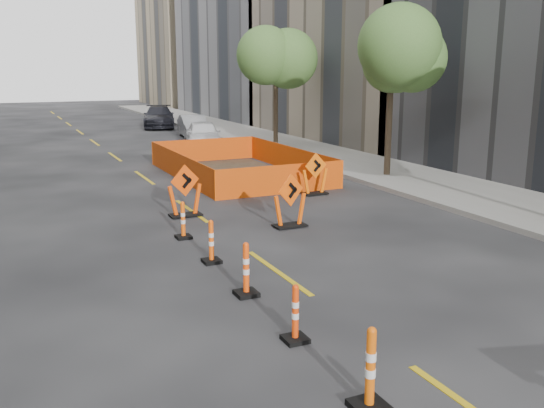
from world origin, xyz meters
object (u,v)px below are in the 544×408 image
parked_car_mid (193,127)px  parked_car_far (159,117)px  channelizer_2 (370,369)px  channelizer_6 (183,220)px  channelizer_4 (246,269)px  channelizer_5 (211,241)px  chevron_sign_right (315,174)px  channelizer_3 (295,313)px  parked_car_near (203,135)px  chevron_sign_left (185,191)px  chevron_sign_center (290,200)px

parked_car_mid → parked_car_far: bearing=100.9°
channelizer_2 → channelizer_6: (0.12, 8.43, -0.09)m
channelizer_2 → channelizer_4: channelizer_2 is taller
channelizer_5 → chevron_sign_right: bearing=44.2°
channelizer_6 → channelizer_2: bearing=-90.8°
channelizer_3 → chevron_sign_right: bearing=59.7°
parked_car_near → parked_car_mid: (0.98, 4.79, -0.05)m
channelizer_4 → chevron_sign_left: size_ratio=0.69×
parked_car_mid → parked_car_far: (-0.31, 6.85, 0.07)m
channelizer_5 → chevron_sign_left: chevron_sign_left is taller
chevron_sign_left → parked_car_far: bearing=63.4°
channelizer_5 → parked_car_far: 30.28m
channelizer_2 → parked_car_far: (6.61, 35.90, 0.17)m
chevron_sign_left → channelizer_5: bearing=-113.1°
chevron_sign_left → parked_car_far: chevron_sign_left is taller
channelizer_4 → chevron_sign_center: size_ratio=0.72×
chevron_sign_right → parked_car_mid: chevron_sign_right is taller
channelizer_6 → chevron_sign_center: size_ratio=0.65×
chevron_sign_left → chevron_sign_right: chevron_sign_left is taller
channelizer_2 → parked_car_mid: bearing=76.6°
parked_car_near → parked_car_mid: bearing=92.5°
channelizer_2 → channelizer_4: (0.08, 4.21, -0.04)m
chevron_sign_center → parked_car_mid: 21.12m
channelizer_2 → channelizer_4: 4.22m
chevron_sign_center → parked_car_far: 27.84m
chevron_sign_left → chevron_sign_center: chevron_sign_left is taller
parked_car_mid → parked_car_far: parked_car_far is taller
channelizer_4 → parked_car_near: (5.87, 20.04, 0.20)m
channelizer_4 → channelizer_3: bearing=-91.2°
channelizer_3 → channelizer_6: (0.09, 6.32, 0.00)m
channelizer_3 → channelizer_4: 2.11m
channelizer_2 → chevron_sign_right: size_ratio=0.79×
chevron_sign_right → parked_car_far: parked_car_far is taller
channelizer_3 → chevron_sign_left: bearing=84.6°
channelizer_5 → chevron_sign_right: chevron_sign_right is taller
channelizer_3 → chevron_sign_center: (2.98, 6.18, 0.25)m
chevron_sign_left → parked_car_near: size_ratio=0.36×
channelizer_4 → chevron_sign_left: (0.75, 6.37, 0.23)m
channelizer_6 → parked_car_near: parked_car_near is taller
channelizer_6 → parked_car_mid: bearing=71.7°
parked_car_far → chevron_sign_center: bearing=-82.9°
channelizer_4 → chevron_sign_right: 9.28m
channelizer_5 → channelizer_3: bearing=-91.3°
channelizer_6 → chevron_sign_center: chevron_sign_center is taller
chevron_sign_center → channelizer_2: bearing=-127.7°
channelizer_2 → channelizer_3: 2.11m
chevron_sign_center → parked_car_far: size_ratio=0.29×
channelizer_2 → chevron_sign_center: 8.82m
channelizer_4 → parked_car_mid: size_ratio=0.26×
channelizer_5 → parked_car_far: (6.49, 29.58, 0.25)m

